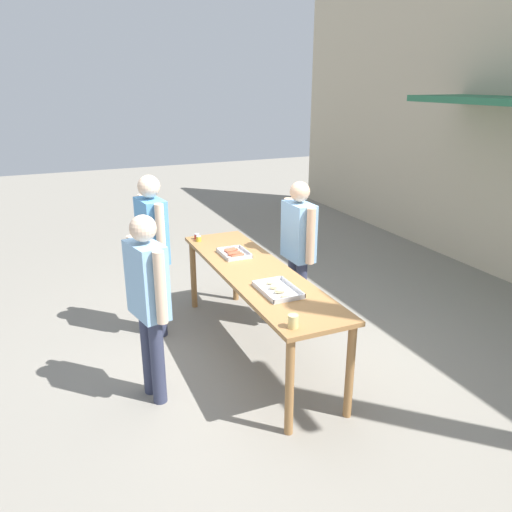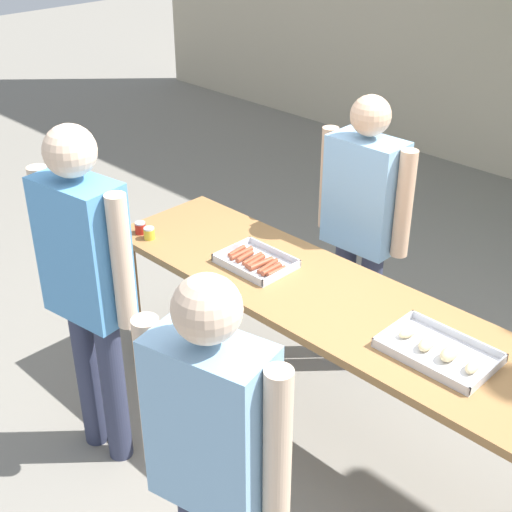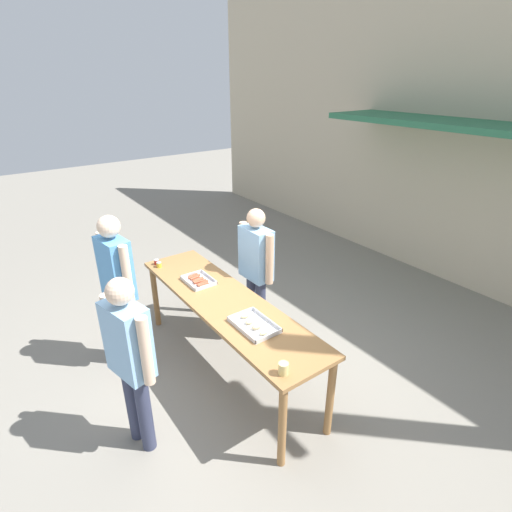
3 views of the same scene
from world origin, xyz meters
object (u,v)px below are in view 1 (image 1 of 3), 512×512
at_px(condiment_jar_ketchup, 199,239).
at_px(beer_cup, 293,321).
at_px(food_tray_buns, 278,290).
at_px(person_customer_holding_hotdog, 153,242).
at_px(condiment_jar_mustard, 197,236).
at_px(person_customer_with_cup, 148,294).
at_px(food_tray_sausages, 234,254).
at_px(person_server_behind_table, 298,242).

bearing_deg(condiment_jar_ketchup, beer_cup, 0.41).
distance_m(food_tray_buns, condiment_jar_ketchup, 1.68).
bearing_deg(person_customer_holding_hotdog, condiment_jar_ketchup, -69.69).
relative_size(condiment_jar_mustard, person_customer_with_cup, 0.04).
relative_size(food_tray_buns, condiment_jar_mustard, 7.09).
distance_m(condiment_jar_ketchup, person_customer_with_cup, 1.74).
relative_size(beer_cup, person_customer_holding_hotdog, 0.06).
height_order(food_tray_sausages, condiment_jar_ketchup, condiment_jar_ketchup).
height_order(beer_cup, person_customer_with_cup, person_customer_with_cup).
bearing_deg(condiment_jar_ketchup, person_server_behind_table, 50.18).
xyz_separation_m(food_tray_buns, person_server_behind_table, (-0.93, 0.69, 0.08)).
height_order(condiment_jar_mustard, condiment_jar_ketchup, same).
distance_m(food_tray_buns, condiment_jar_mustard, 1.77).
height_order(person_server_behind_table, person_customer_with_cup, person_customer_with_cup).
relative_size(food_tray_sausages, person_customer_with_cup, 0.22).
bearing_deg(person_server_behind_table, condiment_jar_ketchup, -131.05).
bearing_deg(beer_cup, person_customer_with_cup, -132.27).
relative_size(food_tray_buns, person_customer_with_cup, 0.28).
bearing_deg(person_server_behind_table, person_customer_holding_hotdog, -107.33).
height_order(person_server_behind_table, person_customer_holding_hotdog, person_customer_holding_hotdog).
bearing_deg(person_customer_with_cup, condiment_jar_mustard, -42.67).
height_order(food_tray_buns, condiment_jar_mustard, condiment_jar_mustard).
xyz_separation_m(condiment_jar_mustard, condiment_jar_ketchup, (0.09, -0.01, 0.00)).
bearing_deg(food_tray_sausages, condiment_jar_mustard, -164.15).
bearing_deg(beer_cup, food_tray_buns, 163.89).
distance_m(condiment_jar_ketchup, person_server_behind_table, 1.17).
xyz_separation_m(beer_cup, person_customer_with_cup, (-0.82, -0.91, 0.05)).
bearing_deg(person_server_behind_table, beer_cup, -30.44).
height_order(food_tray_sausages, person_customer_holding_hotdog, person_customer_holding_hotdog).
distance_m(food_tray_sausages, person_customer_holding_hotdog, 0.86).
bearing_deg(food_tray_sausages, person_server_behind_table, 78.84).
bearing_deg(food_tray_sausages, person_customer_holding_hotdog, -110.21).
distance_m(food_tray_sausages, beer_cup, 1.72).
height_order(food_tray_buns, beer_cup, beer_cup).
relative_size(food_tray_sausages, condiment_jar_ketchup, 5.60).
bearing_deg(person_customer_with_cup, condiment_jar_ketchup, -43.89).
relative_size(person_server_behind_table, person_customer_holding_hotdog, 0.94).
height_order(food_tray_sausages, person_customer_with_cup, person_customer_with_cup).
xyz_separation_m(condiment_jar_ketchup, person_customer_holding_hotdog, (0.32, -0.59, 0.13)).
height_order(beer_cup, person_server_behind_table, person_server_behind_table).
bearing_deg(person_customer_with_cup, person_server_behind_table, -80.38).
xyz_separation_m(food_tray_buns, condiment_jar_mustard, (-1.76, -0.20, 0.01)).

